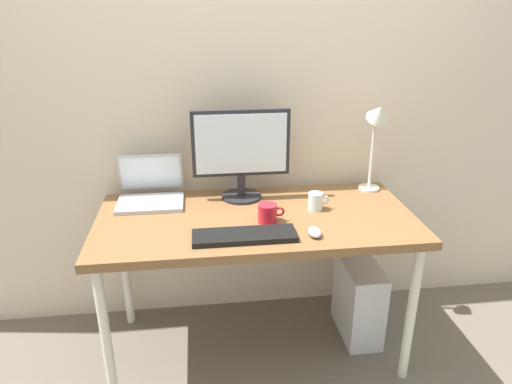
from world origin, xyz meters
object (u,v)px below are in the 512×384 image
at_px(coffee_mug, 268,213).
at_px(glass_cup, 316,201).
at_px(desk_lamp, 377,127).
at_px(computer_tower, 358,299).
at_px(desk, 256,228).
at_px(monitor, 241,150).
at_px(mouse, 315,232).
at_px(laptop, 151,190).
at_px(keyboard, 244,236).

height_order(coffee_mug, glass_cup, same).
height_order(desk_lamp, computer_tower, desk_lamp).
bearing_deg(desk_lamp, desk, -160.56).
xyz_separation_m(coffee_mug, computer_tower, (0.51, 0.12, -0.59)).
xyz_separation_m(monitor, mouse, (0.27, -0.46, -0.24)).
bearing_deg(mouse, glass_cup, 75.26).
relative_size(laptop, glass_cup, 3.03).
height_order(monitor, computer_tower, monitor).
bearing_deg(desk_lamp, monitor, -179.93).
height_order(laptop, desk_lamp, desk_lamp).
distance_m(desk_lamp, coffee_mug, 0.73).
relative_size(monitor, computer_tower, 1.15).
distance_m(desk, keyboard, 0.24).
height_order(coffee_mug, computer_tower, coffee_mug).
distance_m(desk_lamp, keyboard, 0.91).
relative_size(desk, mouse, 16.44).
xyz_separation_m(monitor, glass_cup, (0.34, -0.19, -0.21)).
bearing_deg(glass_cup, keyboard, -145.66).
xyz_separation_m(desk, monitor, (-0.05, 0.22, 0.32)).
bearing_deg(desk, mouse, -46.07).
relative_size(mouse, glass_cup, 0.85).
bearing_deg(desk, desk_lamp, 19.44).
bearing_deg(coffee_mug, monitor, 107.11).
height_order(desk, mouse, mouse).
bearing_deg(mouse, computer_tower, 39.63).
bearing_deg(mouse, monitor, 120.49).
distance_m(desk, laptop, 0.57).
relative_size(desk, monitor, 3.08).
height_order(monitor, glass_cup, monitor).
bearing_deg(monitor, desk, -78.51).
xyz_separation_m(laptop, computer_tower, (1.06, -0.20, -0.61)).
bearing_deg(desk_lamp, computer_tower, -114.13).
bearing_deg(laptop, desk_lamp, -0.92).
height_order(laptop, mouse, laptop).
bearing_deg(monitor, laptop, 177.59).
bearing_deg(keyboard, computer_tower, 22.56).
xyz_separation_m(monitor, laptop, (-0.45, 0.02, -0.20)).
height_order(desk, monitor, monitor).
relative_size(mouse, coffee_mug, 0.74).
distance_m(monitor, keyboard, 0.51).
xyz_separation_m(desk, desk_lamp, (0.64, 0.23, 0.41)).
xyz_separation_m(mouse, computer_tower, (0.34, 0.28, -0.57)).
bearing_deg(desk_lamp, keyboard, -148.28).
height_order(monitor, coffee_mug, monitor).
bearing_deg(laptop, keyboard, -47.49).
relative_size(desk_lamp, glass_cup, 4.61).
bearing_deg(computer_tower, glass_cup, -177.55).
relative_size(keyboard, computer_tower, 1.05).
bearing_deg(computer_tower, monitor, 163.64).
distance_m(coffee_mug, glass_cup, 0.27).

